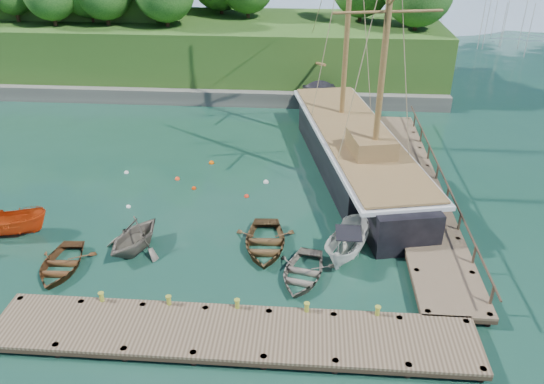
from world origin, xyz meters
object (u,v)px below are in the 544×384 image
at_px(rowboat_3, 302,278).
at_px(cabin_boat_white, 347,256).
at_px(rowboat_1, 136,249).
at_px(rowboat_2, 265,248).
at_px(schooner, 355,153).
at_px(rowboat_0, 61,269).
at_px(motorboat_orange, 12,234).

xyz_separation_m(rowboat_3, cabin_boat_white, (2.26, 1.96, 0.00)).
height_order(rowboat_1, rowboat_2, rowboat_1).
xyz_separation_m(rowboat_3, schooner, (3.22, 12.41, 1.11)).
relative_size(rowboat_1, cabin_boat_white, 0.85).
height_order(rowboat_0, cabin_boat_white, cabin_boat_white).
relative_size(rowboat_2, rowboat_3, 1.15).
relative_size(cabin_boat_white, schooner, 0.16).
xyz_separation_m(rowboat_2, cabin_boat_white, (4.30, -0.39, 0.00)).
xyz_separation_m(rowboat_3, motorboat_orange, (-15.99, 2.62, 0.00)).
xyz_separation_m(rowboat_1, cabin_boat_white, (11.03, 0.23, 0.00)).
bearing_deg(rowboat_1, schooner, 61.61).
bearing_deg(rowboat_0, rowboat_1, 28.53).
bearing_deg(rowboat_0, schooner, 36.79).
bearing_deg(rowboat_2, schooner, 59.39).
bearing_deg(rowboat_3, schooner, 87.43).
height_order(rowboat_0, rowboat_2, rowboat_2).
xyz_separation_m(rowboat_2, rowboat_3, (2.03, -2.35, 0.00)).
bearing_deg(rowboat_3, rowboat_2, 142.79).
distance_m(motorboat_orange, cabin_boat_white, 18.27).
bearing_deg(rowboat_1, motorboat_orange, -167.12).
relative_size(rowboat_3, cabin_boat_white, 0.90).
relative_size(rowboat_1, rowboat_2, 0.83).
bearing_deg(cabin_boat_white, schooner, 106.65).
height_order(rowboat_2, schooner, schooner).
bearing_deg(rowboat_1, rowboat_0, -128.57).
height_order(rowboat_0, rowboat_1, rowboat_1).
relative_size(rowboat_3, schooner, 0.15).
distance_m(rowboat_0, rowboat_3, 11.96).
xyz_separation_m(rowboat_0, schooner, (15.17, 12.64, 1.11)).
distance_m(rowboat_1, rowboat_3, 8.94).
xyz_separation_m(rowboat_2, motorboat_orange, (-13.96, 0.27, 0.00)).
relative_size(rowboat_0, cabin_boat_white, 0.89).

